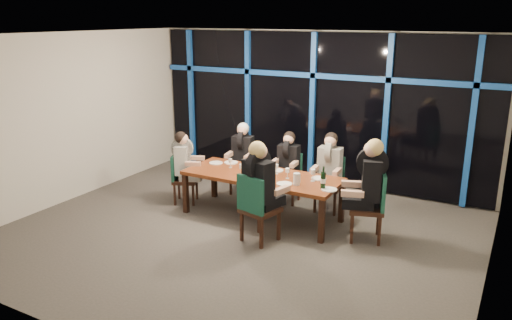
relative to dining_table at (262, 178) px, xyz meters
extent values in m
plane|color=#504B47|center=(0.00, -0.80, -0.68)|extent=(7.00, 7.00, 0.00)
cube|color=beige|center=(0.00, 2.20, 0.82)|extent=(7.00, 0.04, 3.00)
cube|color=beige|center=(0.00, -3.80, 0.82)|extent=(7.00, 0.04, 3.00)
cube|color=beige|center=(-3.50, -0.80, 0.82)|extent=(0.04, 6.00, 3.00)
cube|color=beige|center=(3.50, -0.80, 0.82)|extent=(0.04, 6.00, 3.00)
cube|color=white|center=(0.00, -0.80, 2.32)|extent=(7.00, 6.00, 0.04)
cube|color=black|center=(0.00, 2.14, 0.82)|extent=(6.86, 0.04, 2.94)
cube|color=#14459B|center=(-2.90, 2.09, 0.82)|extent=(0.10, 0.10, 2.94)
cube|color=#14459B|center=(-1.45, 2.09, 0.82)|extent=(0.10, 0.10, 2.94)
cube|color=#14459B|center=(0.00, 2.09, 0.82)|extent=(0.10, 0.10, 2.94)
cube|color=#14459B|center=(1.45, 2.09, 0.82)|extent=(0.10, 0.10, 2.94)
cube|color=#14459B|center=(2.90, 2.09, 0.82)|extent=(0.10, 0.10, 2.94)
cube|color=#14459B|center=(0.00, 2.09, 1.48)|extent=(6.86, 0.10, 0.10)
cube|color=#FF2D14|center=(1.10, 2.45, 1.47)|extent=(0.60, 0.05, 0.35)
cube|color=brown|center=(0.00, 0.00, 0.04)|extent=(2.60, 1.00, 0.06)
cube|color=black|center=(-1.24, -0.44, -0.34)|extent=(0.08, 0.08, 0.69)
cube|color=black|center=(1.24, -0.44, -0.34)|extent=(0.08, 0.08, 0.69)
cube|color=black|center=(-1.24, 0.44, -0.34)|extent=(0.08, 0.08, 0.69)
cube|color=black|center=(1.24, 0.44, -0.34)|extent=(0.08, 0.08, 0.69)
cube|color=black|center=(-0.89, 0.88, -0.25)|extent=(0.49, 0.49, 0.06)
cube|color=#1B5743|center=(-0.92, 1.07, 0.00)|extent=(0.43, 0.12, 0.48)
cube|color=black|center=(-1.03, 0.68, -0.48)|extent=(0.04, 0.04, 0.40)
cube|color=black|center=(-0.69, 0.74, -0.48)|extent=(0.04, 0.04, 0.40)
cube|color=black|center=(-1.09, 1.02, -0.48)|extent=(0.04, 0.04, 0.40)
cube|color=black|center=(-0.75, 1.08, -0.48)|extent=(0.04, 0.04, 0.40)
cube|color=black|center=(0.07, 0.85, -0.27)|extent=(0.44, 0.44, 0.05)
cube|color=#1B5743|center=(0.05, 1.03, -0.02)|extent=(0.41, 0.08, 0.46)
cube|color=black|center=(-0.08, 0.67, -0.49)|extent=(0.04, 0.04, 0.38)
cube|color=black|center=(0.25, 0.70, -0.49)|extent=(0.04, 0.04, 0.38)
cube|color=black|center=(-0.11, 1.00, -0.49)|extent=(0.04, 0.04, 0.38)
cube|color=black|center=(0.22, 1.03, -0.49)|extent=(0.04, 0.04, 0.38)
cube|color=black|center=(0.86, 0.80, -0.25)|extent=(0.47, 0.47, 0.06)
cube|color=#1B5743|center=(0.85, 1.00, 0.02)|extent=(0.44, 0.08, 0.49)
cube|color=black|center=(0.70, 0.62, -0.48)|extent=(0.04, 0.04, 0.41)
cube|color=black|center=(1.05, 0.64, -0.48)|extent=(0.04, 0.04, 0.41)
cube|color=black|center=(0.68, 0.97, -0.48)|extent=(0.04, 0.04, 0.41)
cube|color=black|center=(1.03, 0.99, -0.48)|extent=(0.04, 0.04, 0.41)
cube|color=black|center=(-1.53, -0.05, -0.27)|extent=(0.55, 0.55, 0.06)
cube|color=#1B5743|center=(-1.70, -0.13, -0.02)|extent=(0.21, 0.40, 0.46)
cube|color=black|center=(-1.31, -0.13, -0.49)|extent=(0.05, 0.05, 0.39)
cube|color=black|center=(-1.45, 0.17, -0.49)|extent=(0.05, 0.05, 0.39)
cube|color=black|center=(-1.61, -0.27, -0.49)|extent=(0.05, 0.05, 0.39)
cube|color=black|center=(-1.75, 0.03, -0.49)|extent=(0.05, 0.05, 0.39)
cube|color=black|center=(1.77, 0.00, -0.19)|extent=(0.63, 0.63, 0.07)
cube|color=#1B5743|center=(1.98, 0.07, 0.11)|extent=(0.21, 0.49, 0.55)
cube|color=black|center=(1.52, 0.12, -0.45)|extent=(0.06, 0.06, 0.46)
cube|color=black|center=(1.65, -0.25, -0.45)|extent=(0.06, 0.06, 0.46)
cube|color=black|center=(1.90, 0.25, -0.45)|extent=(0.06, 0.06, 0.46)
cube|color=black|center=(2.02, -0.13, -0.45)|extent=(0.06, 0.06, 0.46)
cube|color=black|center=(0.41, -0.81, -0.19)|extent=(0.59, 0.59, 0.07)
cube|color=#1B5743|center=(0.36, -1.02, 0.10)|extent=(0.49, 0.17, 0.55)
cube|color=black|center=(0.64, -0.66, -0.45)|extent=(0.05, 0.05, 0.46)
cube|color=black|center=(0.26, -0.57, -0.45)|extent=(0.05, 0.05, 0.46)
cube|color=black|center=(0.55, -1.05, -0.45)|extent=(0.05, 0.05, 0.46)
cube|color=black|center=(0.17, -0.96, -0.45)|extent=(0.05, 0.05, 0.46)
cube|color=black|center=(-0.87, 0.77, -0.16)|extent=(0.40, 0.45, 0.13)
cube|color=black|center=(-0.90, 0.92, 0.16)|extent=(0.41, 0.29, 0.53)
cylinder|color=black|center=(-0.90, 0.92, 0.36)|extent=(0.16, 0.41, 0.40)
sphere|color=tan|center=(-0.89, 0.90, 0.54)|extent=(0.20, 0.20, 0.20)
sphere|color=silver|center=(-0.90, 0.94, 0.56)|extent=(0.22, 0.22, 0.22)
cube|color=tan|center=(-1.05, 0.66, 0.11)|extent=(0.12, 0.29, 0.08)
cube|color=tan|center=(-0.67, 0.73, 0.11)|extent=(0.12, 0.29, 0.08)
cube|color=black|center=(0.08, 0.74, -0.18)|extent=(0.36, 0.41, 0.13)
cube|color=black|center=(0.07, 0.89, 0.12)|extent=(0.38, 0.25, 0.51)
cylinder|color=black|center=(0.07, 0.89, 0.32)|extent=(0.12, 0.39, 0.38)
sphere|color=tan|center=(0.07, 0.87, 0.49)|extent=(0.19, 0.19, 0.19)
sphere|color=black|center=(0.07, 0.91, 0.51)|extent=(0.21, 0.21, 0.21)
cube|color=tan|center=(-0.10, 0.65, 0.10)|extent=(0.10, 0.28, 0.07)
cube|color=tan|center=(0.27, 0.68, 0.10)|extent=(0.10, 0.28, 0.07)
cube|color=black|center=(0.87, 0.69, -0.15)|extent=(0.38, 0.43, 0.14)
cube|color=black|center=(0.86, 0.84, 0.17)|extent=(0.40, 0.26, 0.54)
cylinder|color=black|center=(0.86, 0.84, 0.39)|extent=(0.12, 0.41, 0.41)
sphere|color=tan|center=(0.86, 0.82, 0.56)|extent=(0.20, 0.20, 0.20)
sphere|color=black|center=(0.86, 0.86, 0.59)|extent=(0.22, 0.22, 0.22)
cube|color=tan|center=(0.68, 0.60, 0.11)|extent=(0.10, 0.30, 0.08)
cube|color=tan|center=(1.07, 0.62, 0.11)|extent=(0.10, 0.30, 0.08)
cube|color=black|center=(-1.43, 0.00, -0.17)|extent=(0.49, 0.46, 0.13)
cube|color=black|center=(-1.56, -0.06, 0.13)|extent=(0.35, 0.43, 0.52)
cylinder|color=black|center=(-1.56, -0.06, 0.33)|extent=(0.39, 0.24, 0.39)
sphere|color=tan|center=(-1.55, -0.06, 0.50)|extent=(0.19, 0.19, 0.19)
sphere|color=black|center=(-1.58, -0.07, 0.53)|extent=(0.21, 0.21, 0.21)
cube|color=tan|center=(-1.29, -0.14, 0.11)|extent=(0.28, 0.18, 0.07)
cube|color=tan|center=(-1.44, 0.19, 0.11)|extent=(0.28, 0.18, 0.07)
cube|color=black|center=(1.65, -0.04, -0.08)|extent=(0.56, 0.52, 0.15)
cube|color=black|center=(1.81, 0.01, 0.29)|extent=(0.39, 0.50, 0.62)
cylinder|color=black|center=(1.81, 0.01, 0.53)|extent=(0.47, 0.25, 0.46)
sphere|color=tan|center=(1.79, 0.00, 0.73)|extent=(0.23, 0.23, 0.23)
sphere|color=tan|center=(1.84, 0.02, 0.76)|extent=(0.25, 0.25, 0.25)
cube|color=tan|center=(1.49, 0.14, 0.11)|extent=(0.34, 0.19, 0.09)
cube|color=tan|center=(1.63, -0.28, 0.11)|extent=(0.34, 0.19, 0.09)
cube|color=black|center=(0.44, -0.68, -0.08)|extent=(0.49, 0.54, 0.15)
cube|color=black|center=(0.40, -0.85, 0.28)|extent=(0.48, 0.36, 0.61)
cylinder|color=black|center=(0.40, -0.85, 0.52)|extent=(0.21, 0.47, 0.46)
sphere|color=tan|center=(0.40, -0.83, 0.71)|extent=(0.23, 0.23, 0.23)
sphere|color=tan|center=(0.39, -0.87, 0.75)|extent=(0.25, 0.25, 0.25)
cube|color=tan|center=(0.67, -0.65, 0.11)|extent=(0.16, 0.34, 0.09)
cube|color=tan|center=(0.25, -0.55, 0.11)|extent=(0.16, 0.34, 0.09)
cylinder|color=white|center=(-0.80, 0.33, 0.08)|extent=(0.24, 0.24, 0.01)
cylinder|color=white|center=(0.12, 0.29, 0.08)|extent=(0.24, 0.24, 0.01)
cylinder|color=white|center=(0.90, 0.25, 0.08)|extent=(0.24, 0.24, 0.01)
cylinder|color=white|center=(-1.02, 0.18, 0.08)|extent=(0.24, 0.24, 0.01)
cylinder|color=white|center=(1.24, -0.18, 0.08)|extent=(0.24, 0.24, 0.01)
cylinder|color=white|center=(0.54, -0.26, 0.08)|extent=(0.24, 0.24, 0.01)
cylinder|color=black|center=(1.14, -0.17, 0.20)|extent=(0.08, 0.08, 0.26)
cylinder|color=black|center=(1.14, -0.17, 0.37)|extent=(0.03, 0.03, 0.10)
cylinder|color=silver|center=(1.14, -0.17, 0.20)|extent=(0.08, 0.08, 0.07)
cylinder|color=silver|center=(0.71, -0.20, 0.16)|extent=(0.10, 0.10, 0.19)
cylinder|color=silver|center=(0.77, -0.20, 0.18)|extent=(0.02, 0.02, 0.13)
cylinder|color=#FFA64C|center=(-0.10, -0.14, 0.08)|extent=(0.05, 0.05, 0.03)
cylinder|color=silver|center=(-0.29, -0.18, 0.07)|extent=(0.07, 0.07, 0.01)
cylinder|color=silver|center=(-0.29, -0.18, 0.13)|extent=(0.01, 0.01, 0.10)
cylinder|color=silver|center=(-0.29, -0.18, 0.21)|extent=(0.07, 0.07, 0.07)
cylinder|color=silver|center=(0.19, 0.15, 0.07)|extent=(0.06, 0.06, 0.01)
cylinder|color=silver|center=(0.19, 0.15, 0.12)|extent=(0.01, 0.01, 0.09)
cylinder|color=silver|center=(0.19, 0.15, 0.20)|extent=(0.06, 0.06, 0.06)
cylinder|color=white|center=(0.45, 0.02, 0.07)|extent=(0.06, 0.06, 0.01)
cylinder|color=white|center=(0.45, 0.02, 0.12)|extent=(0.01, 0.01, 0.10)
cylinder|color=white|center=(0.45, 0.02, 0.20)|extent=(0.07, 0.07, 0.07)
cylinder|color=silver|center=(-0.66, 0.08, 0.07)|extent=(0.06, 0.06, 0.01)
cylinder|color=silver|center=(-0.66, 0.08, 0.12)|extent=(0.01, 0.01, 0.09)
cylinder|color=silver|center=(-0.66, 0.08, 0.20)|extent=(0.06, 0.06, 0.06)
cylinder|color=silver|center=(0.87, 0.09, 0.07)|extent=(0.07, 0.07, 0.01)
cylinder|color=silver|center=(0.87, 0.09, 0.13)|extent=(0.01, 0.01, 0.11)
cylinder|color=silver|center=(0.87, 0.09, 0.22)|extent=(0.08, 0.08, 0.08)
camera|label=1|loc=(3.68, -6.88, 2.58)|focal=35.00mm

